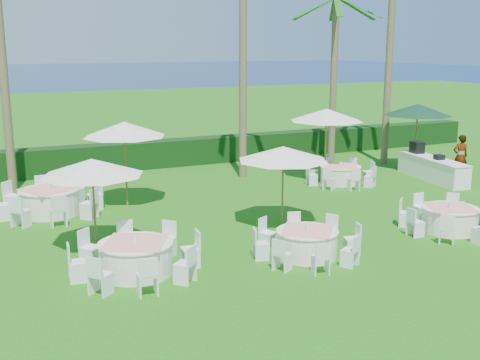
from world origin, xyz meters
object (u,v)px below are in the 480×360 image
at_px(banquet_table_b, 307,243).
at_px(buffet_table, 432,168).
at_px(umbrella_d, 327,115).
at_px(staff_person, 460,156).
at_px(umbrella_b, 283,154).
at_px(banquet_table_f, 340,174).
at_px(umbrella_c, 124,129).
at_px(umbrella_a, 92,167).
at_px(umbrella_green, 418,110).
at_px(banquet_table_a, 136,257).
at_px(banquet_table_c, 450,218).
at_px(banquet_table_d, 50,201).

bearing_deg(banquet_table_b, buffet_table, 31.41).
xyz_separation_m(umbrella_d, staff_person, (5.30, -2.11, -1.77)).
xyz_separation_m(banquet_table_b, umbrella_d, (5.54, 7.73, 2.29)).
distance_m(umbrella_b, umbrella_d, 7.07).
bearing_deg(umbrella_d, staff_person, -21.72).
distance_m(banquet_table_b, banquet_table_f, 8.86).
distance_m(banquet_table_b, umbrella_c, 7.98).
bearing_deg(buffet_table, umbrella_a, -167.87).
distance_m(umbrella_green, staff_person, 2.80).
distance_m(banquet_table_a, banquet_table_c, 9.45).
distance_m(umbrella_d, umbrella_green, 4.70).
relative_size(banquet_table_f, buffet_table, 0.71).
distance_m(banquet_table_b, banquet_table_c, 5.02).
bearing_deg(banquet_table_d, umbrella_c, 0.04).
xyz_separation_m(banquet_table_a, umbrella_a, (-0.55, 1.99, 1.91)).
bearing_deg(banquet_table_c, umbrella_a, 165.45).
height_order(banquet_table_b, umbrella_a, umbrella_a).
bearing_deg(umbrella_a, banquet_table_a, -74.58).
distance_m(banquet_table_a, umbrella_c, 6.87).
height_order(umbrella_a, staff_person, umbrella_a).
bearing_deg(umbrella_c, umbrella_green, 2.89).
distance_m(umbrella_b, umbrella_c, 5.77).
xyz_separation_m(umbrella_c, umbrella_d, (8.52, 0.69, 0.00)).
distance_m(umbrella_c, umbrella_d, 8.55).
bearing_deg(banquet_table_d, umbrella_b, -35.41).
bearing_deg(banquet_table_b, umbrella_d, 54.36).
distance_m(banquet_table_b, buffet_table, 11.14).
bearing_deg(banquet_table_f, banquet_table_d, 178.81).
distance_m(umbrella_c, buffet_table, 12.73).
xyz_separation_m(banquet_table_a, banquet_table_f, (10.09, 6.10, -0.04)).
bearing_deg(banquet_table_b, banquet_table_c, 1.22).
height_order(umbrella_b, staff_person, umbrella_b).
bearing_deg(umbrella_b, staff_person, 16.56).
relative_size(banquet_table_c, buffet_table, 0.72).
height_order(banquet_table_f, umbrella_d, umbrella_d).
height_order(banquet_table_a, umbrella_green, umbrella_green).
bearing_deg(umbrella_c, umbrella_b, -50.40).
distance_m(umbrella_d, staff_person, 5.97).
xyz_separation_m(umbrella_c, staff_person, (13.82, -1.42, -1.76)).
bearing_deg(umbrella_c, umbrella_a, -114.50).
relative_size(banquet_table_d, umbrella_b, 1.23).
xyz_separation_m(banquet_table_f, umbrella_b, (-4.99, -4.20, 1.90)).
height_order(banquet_table_a, banquet_table_d, banquet_table_d).
xyz_separation_m(banquet_table_c, staff_person, (5.82, 5.52, 0.52)).
bearing_deg(banquet_table_f, banquet_table_c, -95.64).
bearing_deg(umbrella_d, banquet_table_a, -144.77).
height_order(umbrella_a, umbrella_b, umbrella_a).
xyz_separation_m(banquet_table_b, banquet_table_c, (5.02, 0.11, 0.01)).
xyz_separation_m(umbrella_b, umbrella_d, (4.85, 5.13, 0.39)).
relative_size(banquet_table_a, umbrella_green, 1.08).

